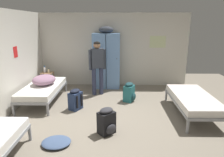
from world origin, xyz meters
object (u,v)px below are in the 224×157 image
at_px(shelf_unit, 48,79).
at_px(backpack_black, 107,122).
at_px(bedding_heap, 44,80).
at_px(clothes_pile_denim, 56,142).
at_px(water_bottle, 45,69).
at_px(person_traveler, 97,63).
at_px(bed_left_rear, 43,89).
at_px(locker_bank, 106,60).
at_px(lotion_bottle, 49,71).
at_px(backpack_navy, 75,100).
at_px(backpack_teal, 129,92).
at_px(bed_right, 193,100).

height_order(shelf_unit, backpack_black, shelf_unit).
xyz_separation_m(bedding_heap, clothes_pile_denim, (0.93, -2.21, -0.58)).
height_order(water_bottle, clothes_pile_denim, water_bottle).
bearing_deg(water_bottle, person_traveler, -16.93).
bearing_deg(bed_left_rear, bedding_heap, 74.27).
bearing_deg(locker_bank, shelf_unit, -173.69).
xyz_separation_m(water_bottle, backpack_black, (2.21, -2.91, -0.41)).
relative_size(shelf_unit, backpack_black, 1.04).
bearing_deg(water_bottle, shelf_unit, -14.04).
xyz_separation_m(bedding_heap, water_bottle, (-0.36, 1.12, 0.05)).
bearing_deg(shelf_unit, lotion_bottle, -29.74).
bearing_deg(backpack_navy, lotion_bottle, 125.59).
xyz_separation_m(locker_bank, backpack_black, (0.14, -3.11, -0.71)).
relative_size(bed_left_rear, backpack_navy, 3.45).
height_order(shelf_unit, bed_left_rear, shelf_unit).
xyz_separation_m(lotion_bottle, clothes_pile_denim, (1.14, -3.27, -0.59)).
xyz_separation_m(bedding_heap, person_traveler, (1.47, 0.56, 0.37)).
distance_m(locker_bank, bedding_heap, 2.19).
distance_m(bed_left_rear, bedding_heap, 0.26).
bearing_deg(shelf_unit, person_traveler, -17.06).
bearing_deg(locker_bank, backpack_teal, -61.46).
height_order(bed_right, backpack_navy, backpack_navy).
relative_size(water_bottle, backpack_teal, 0.40).
bearing_deg(backpack_black, backpack_teal, 72.41).
relative_size(backpack_teal, clothes_pile_denim, 1.01).
height_order(locker_bank, clothes_pile_denim, locker_bank).
height_order(locker_bank, backpack_teal, locker_bank).
bearing_deg(bedding_heap, person_traveler, 21.04).
xyz_separation_m(locker_bank, water_bottle, (-2.06, -0.20, -0.30)).
xyz_separation_m(locker_bank, backpack_teal, (0.71, -1.31, -0.71)).
relative_size(backpack_navy, backpack_teal, 1.00).
relative_size(shelf_unit, bed_left_rear, 0.30).
distance_m(shelf_unit, water_bottle, 0.33).
bearing_deg(shelf_unit, bedding_heap, -75.94).
xyz_separation_m(shelf_unit, bedding_heap, (0.28, -1.10, 0.28)).
bearing_deg(locker_bank, lotion_bottle, -172.28).
height_order(water_bottle, backpack_black, water_bottle).
distance_m(bed_right, backpack_black, 2.27).
bearing_deg(backpack_teal, backpack_black, -107.59).
distance_m(backpack_teal, backpack_black, 1.89).
bearing_deg(backpack_black, shelf_unit, 126.34).
bearing_deg(locker_bank, bedding_heap, -142.31).
relative_size(lotion_bottle, clothes_pile_denim, 0.29).
relative_size(bed_right, backpack_black, 3.45).
bearing_deg(shelf_unit, backpack_teal, -22.10).
xyz_separation_m(bed_right, backpack_navy, (-2.93, 0.25, -0.12)).
bearing_deg(backpack_teal, bed_right, -29.71).
relative_size(backpack_black, clothes_pile_denim, 1.01).
bearing_deg(water_bottle, lotion_bottle, -21.80).
xyz_separation_m(lotion_bottle, backpack_navy, (1.19, -1.66, -0.38)).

